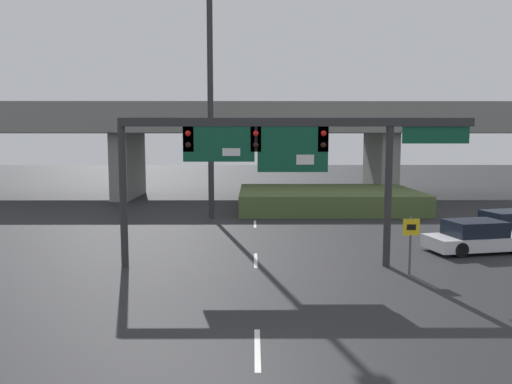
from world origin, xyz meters
The scene contains 10 objects.
ground_plane centered at (0.00, 0.00, 0.00)m, with size 160.00×160.00×0.00m, color #262628.
lane_markings centered at (0.00, 14.30, 0.00)m, with size 0.14×28.03×0.01m.
signal_gantry centered at (0.88, 9.09, 4.57)m, with size 13.42×0.44×5.71m.
speed_limit_sign centered at (5.61, 7.89, 1.38)m, with size 0.60×0.11×2.11m.
highway_light_pole_near centered at (-2.79, 21.18, 7.62)m, with size 0.70×0.36×14.49m.
highway_light_pole_far centered at (-2.62, 20.61, 9.05)m, with size 0.70×0.36×17.35m.
overpass_bridge centered at (0.00, 31.64, 5.59)m, with size 49.48×8.37×7.65m.
grass_embankment centered at (5.06, 24.65, 0.68)m, with size 12.14×8.50×1.36m.
parked_sedan_near_right centered at (9.68, 11.55, 0.64)m, with size 4.71×2.70×1.38m.
parked_sedan_mid_right centered at (12.32, 13.89, 0.67)m, with size 4.53×2.74×1.45m.
Camera 1 is at (-0.10, -9.83, 4.99)m, focal length 35.00 mm.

